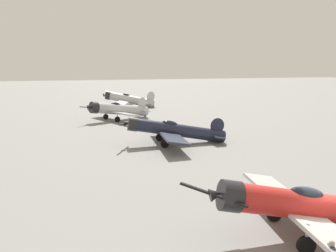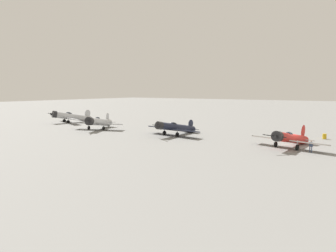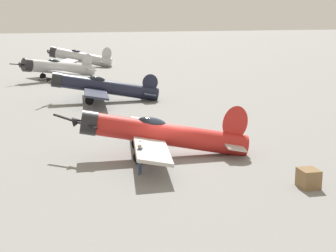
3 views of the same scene
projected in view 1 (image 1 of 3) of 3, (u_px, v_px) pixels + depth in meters
ground_plane at (323, 234)px, 15.76m from camera, size 400.00×400.00×0.00m
airplane_foreground at (315, 207)px, 15.47m from camera, size 10.73×11.08×3.21m
airplane_mid_apron at (174, 130)px, 34.09m from camera, size 10.92×11.25×3.01m
airplane_far_line at (118, 109)px, 49.68m from camera, size 10.57×10.82×3.20m
airplane_outer_stand at (128, 99)px, 65.91m from camera, size 12.68×9.89×3.40m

